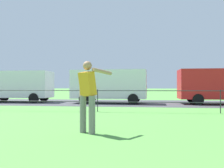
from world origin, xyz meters
The scene contains 6 objects.
street_strip centered at (0.00, 17.84, 0.00)m, with size 80.00×7.25×0.01m, color #424247.
park_fence centered at (0.00, 11.55, 0.68)m, with size 36.97×0.04×1.00m.
person_thrower centered at (-1.86, 6.48, 0.95)m, with size 0.79×0.66×1.75m.
panel_van_center centered at (-9.85, 17.53, 1.27)m, with size 5.07×2.25×2.24m.
panel_van_right centered at (-2.94, 17.21, 1.27)m, with size 5.06×2.23×2.24m.
panel_van_left centered at (4.17, 17.27, 1.27)m, with size 5.03×2.17×2.24m.
Camera 1 is at (-0.44, 0.64, 1.13)m, focal length 39.56 mm.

